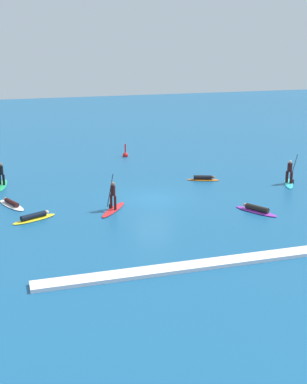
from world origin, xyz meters
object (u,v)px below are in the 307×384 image
surfer_on_purple_board (256,210)px  marker_buoy (125,155)px  surfer_on_green_board (2,179)px  surfer_on_red_board (113,204)px  surfer_on_orange_board (203,178)px  surfer_on_teal_board (289,177)px  surfer_on_yellow_board (34,217)px  surfer_on_white_board (11,204)px

surfer_on_purple_board → marker_buoy: (-4.04, 17.08, 0.03)m
surfer_on_green_board → surfer_on_red_board: 10.08m
surfer_on_orange_board → surfer_on_purple_board: surfer_on_purple_board is taller
surfer_on_teal_board → surfer_on_red_board: size_ratio=0.96×
surfer_on_purple_board → marker_buoy: 17.55m
surfer_on_green_board → surfer_on_yellow_board: bearing=-161.0°
surfer_on_white_board → surfer_on_purple_board: size_ratio=1.04×
surfer_on_green_board → surfer_on_teal_board: bearing=-98.1°
surfer_on_orange_board → surfer_on_yellow_board: 13.78m
surfer_on_white_board → surfer_on_yellow_board: surfer_on_yellow_board is taller
surfer_on_teal_board → surfer_on_red_board: bearing=125.7°
surfer_on_yellow_board → surfer_on_purple_board: bearing=-36.2°
surfer_on_red_board → surfer_on_teal_board: bearing=-45.0°
surfer_on_teal_board → surfer_on_purple_board: (-5.23, -5.03, -0.37)m
marker_buoy → surfer_on_purple_board: bearing=-76.7°
surfer_on_yellow_board → surfer_on_teal_board: surfer_on_teal_board is taller
surfer_on_white_board → surfer_on_purple_board: 15.36m
surfer_on_white_board → marker_buoy: (10.27, 11.49, 0.05)m
marker_buoy → surfer_on_teal_board: bearing=-52.4°
surfer_on_yellow_board → surfer_on_green_board: bearing=76.2°
surfer_on_white_board → surfer_on_yellow_board: bearing=176.9°
surfer_on_teal_board → surfer_on_orange_board: bearing=91.0°
surfer_on_orange_board → surfer_on_red_board: (-7.96, -4.87, 0.27)m
marker_buoy → surfer_on_red_board: bearing=-106.7°
surfer_on_green_board → surfer_on_orange_board: size_ratio=1.33×
surfer_on_yellow_board → surfer_on_teal_board: size_ratio=1.00×
surfer_on_green_board → surfer_on_yellow_board: size_ratio=1.15×
surfer_on_yellow_board → surfer_on_red_board: bearing=-21.5°
surfer_on_green_board → surfer_on_red_board: surfer_on_red_board is taller
surfer_on_teal_board → marker_buoy: 15.20m
surfer_on_green_board → surfer_on_purple_board: bearing=-118.2°
surfer_on_purple_board → surfer_on_orange_board: bearing=-27.1°
surfer_on_orange_board → surfer_on_teal_board: (5.60, -2.68, 0.38)m
marker_buoy → surfer_on_white_board: bearing=-131.8°
surfer_on_orange_board → marker_buoy: size_ratio=1.92×
surfer_on_orange_board → surfer_on_green_board: bearing=-170.8°
surfer_on_white_board → surfer_on_green_board: (-0.46, 5.01, 0.33)m
surfer_on_purple_board → surfer_on_yellow_board: bearing=49.3°
surfer_on_green_board → surfer_on_orange_board: 14.70m
surfer_on_white_board → marker_buoy: marker_buoy is taller
surfer_on_orange_board → surfer_on_teal_board: bearing=-5.1°
surfer_on_red_board → surfer_on_purple_board: (8.32, -2.85, -0.27)m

